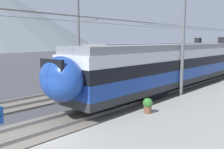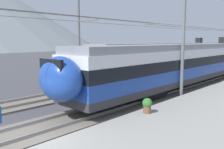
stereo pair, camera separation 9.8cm
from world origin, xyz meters
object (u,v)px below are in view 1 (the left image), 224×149
object	(u,v)px
train_far_track	(180,56)
catenary_mast_mid	(181,42)
catenary_mast_far_side	(80,38)
potted_plant_platform_edge	(148,105)
train_near_platform	(201,60)

from	to	relation	value
train_far_track	catenary_mast_mid	size ratio (longest dim) A/B	0.70
catenary_mast_far_side	catenary_mast_mid	bearing A→B (deg)	-75.67
catenary_mast_mid	catenary_mast_far_side	size ratio (longest dim) A/B	1.00
catenary_mast_mid	potted_plant_platform_edge	distance (m)	6.84
train_near_platform	potted_plant_platform_edge	bearing A→B (deg)	-168.75
train_far_track	catenary_mast_far_side	world-z (taller)	catenary_mast_far_side
potted_plant_platform_edge	catenary_mast_far_side	bearing A→B (deg)	69.40
catenary_mast_mid	catenary_mast_far_side	xyz separation A→B (m)	(-2.21, 8.63, 0.34)
train_near_platform	catenary_mast_far_side	distance (m)	12.17
train_near_platform	catenary_mast_mid	distance (m)	7.79
train_near_platform	catenary_mast_mid	xyz separation A→B (m)	(-7.42, -1.50, 1.82)
catenary_mast_mid	potted_plant_platform_edge	size ratio (longest dim) A/B	58.86
train_near_platform	catenary_mast_far_side	size ratio (longest dim) A/B	0.73
catenary_mast_far_side	train_far_track	bearing A→B (deg)	-7.86
catenary_mast_far_side	potted_plant_platform_edge	bearing A→B (deg)	-110.60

